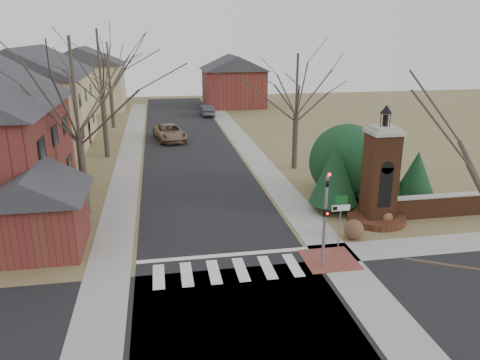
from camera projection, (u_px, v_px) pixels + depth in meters
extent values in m
plane|color=brown|center=(230.00, 280.00, 19.86)|extent=(120.00, 120.00, 0.00)
cube|color=black|center=(191.00, 153.00, 40.50)|extent=(8.00, 70.00, 0.01)
cube|color=black|center=(243.00, 321.00, 17.04)|extent=(120.00, 8.00, 0.01)
cube|color=silver|center=(228.00, 271.00, 20.61)|extent=(8.00, 2.20, 0.02)
cube|color=silver|center=(223.00, 255.00, 22.01)|extent=(8.00, 0.35, 0.02)
cube|color=gray|center=(250.00, 151.00, 41.36)|extent=(2.00, 60.00, 0.02)
cube|color=gray|center=(130.00, 156.00, 39.63)|extent=(2.00, 60.00, 0.02)
cube|color=brown|center=(329.00, 260.00, 21.59)|extent=(2.40, 2.40, 0.02)
cylinder|color=slate|center=(325.00, 222.00, 20.50)|extent=(0.14, 0.14, 4.20)
imported|color=black|center=(327.00, 180.00, 19.91)|extent=(0.15, 0.18, 0.90)
sphere|color=#FF0C05|center=(329.00, 174.00, 19.61)|extent=(0.14, 0.14, 0.14)
cube|color=black|center=(327.00, 213.00, 20.18)|extent=(0.28, 0.16, 0.30)
sphere|color=#FF0C05|center=(327.00, 214.00, 20.10)|extent=(0.11, 0.11, 0.11)
cylinder|color=slate|center=(340.00, 224.00, 22.27)|extent=(0.06, 0.06, 2.60)
cube|color=silver|center=(341.00, 208.00, 22.00)|extent=(0.90, 0.03, 0.30)
cube|color=black|center=(335.00, 208.00, 21.93)|extent=(0.22, 0.02, 0.18)
cube|color=#114F1C|center=(341.00, 200.00, 21.88)|extent=(0.60, 0.03, 0.40)
cylinder|color=#582F1A|center=(376.00, 218.00, 25.99)|extent=(3.20, 3.20, 0.36)
cube|color=#582F1A|center=(380.00, 178.00, 25.29)|extent=(1.50, 1.50, 5.00)
cube|color=black|center=(385.00, 188.00, 24.71)|extent=(0.70, 0.10, 2.20)
cube|color=gray|center=(384.00, 132.00, 24.52)|extent=(1.70, 1.70, 0.20)
cube|color=gray|center=(385.00, 128.00, 24.45)|extent=(1.30, 1.30, 0.20)
cylinder|color=black|center=(385.00, 121.00, 24.33)|extent=(0.20, 0.20, 0.60)
cone|color=black|center=(386.00, 109.00, 24.15)|extent=(0.64, 0.64, 0.45)
cube|color=#582F1A|center=(451.00, 206.00, 26.62)|extent=(7.50, 0.40, 1.20)
cube|color=gray|center=(452.00, 195.00, 26.42)|extent=(7.50, 0.50, 0.10)
cube|color=tan|center=(35.00, 112.00, 41.97)|extent=(9.00, 12.00, 6.40)
cube|color=brown|center=(39.00, 223.00, 22.24)|extent=(4.00, 4.00, 2.80)
cube|color=brown|center=(3.00, 190.00, 20.70)|extent=(0.75, 0.75, 1.82)
cube|color=tan|center=(85.00, 87.00, 61.98)|extent=(10.00, 8.00, 6.00)
cube|color=tan|center=(57.00, 57.00, 58.80)|extent=(0.75, 0.75, 3.08)
cube|color=brown|center=(233.00, 88.00, 65.46)|extent=(8.00, 8.00, 5.00)
cube|color=brown|center=(219.00, 64.00, 62.55)|extent=(0.75, 0.75, 2.80)
cylinder|color=#473D33|center=(332.00, 206.00, 27.55)|extent=(0.20, 0.20, 0.50)
cone|color=black|center=(335.00, 173.00, 26.93)|extent=(2.80, 2.80, 3.60)
cylinder|color=#473D33|center=(376.00, 196.00, 29.23)|extent=(0.20, 0.20, 0.50)
cone|color=black|center=(379.00, 160.00, 28.51)|extent=(3.40, 3.40, 4.20)
cylinder|color=#473D33|center=(413.00, 200.00, 28.62)|extent=(0.20, 0.20, 0.50)
cone|color=black|center=(417.00, 174.00, 28.12)|extent=(2.40, 2.40, 2.80)
sphere|color=black|center=(347.00, 159.00, 29.54)|extent=(4.80, 4.80, 4.80)
cylinder|color=#473D33|center=(83.00, 174.00, 26.40)|extent=(0.40, 0.40, 4.83)
cylinder|color=#473D33|center=(105.00, 127.00, 38.57)|extent=(0.40, 0.40, 5.04)
cylinder|color=#473D33|center=(112.00, 107.00, 50.77)|extent=(0.40, 0.40, 4.41)
cylinder|color=#473D33|center=(295.00, 141.00, 35.48)|extent=(0.40, 0.40, 4.20)
imported|color=#816146|center=(170.00, 133.00, 45.06)|extent=(3.43, 5.84, 1.53)
imported|color=#37393F|center=(207.00, 110.00, 58.25)|extent=(1.68, 4.28, 1.39)
sphere|color=brown|center=(354.00, 230.00, 23.65)|extent=(1.02, 1.02, 1.02)
sphere|color=brown|center=(385.00, 216.00, 25.59)|extent=(0.91, 0.91, 0.91)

